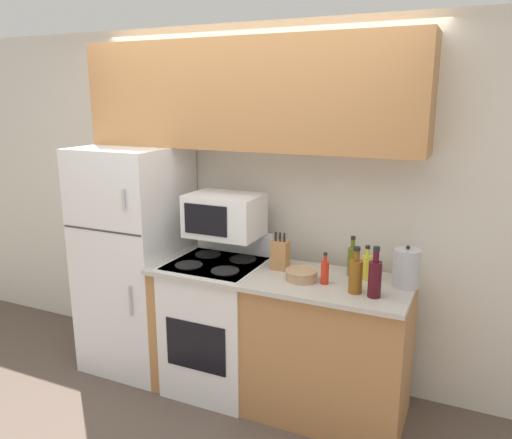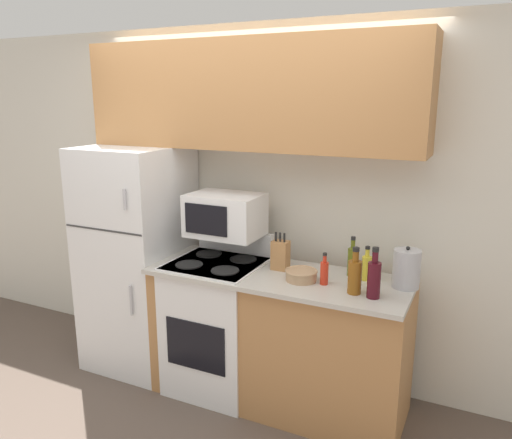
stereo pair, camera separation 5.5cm
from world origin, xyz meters
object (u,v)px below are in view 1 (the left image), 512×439
object	(u,v)px
bottle_cooking_spray	(367,266)
bottle_hot_sauce	(325,272)
microwave	(224,215)
bowl	(302,275)
refrigerator	(136,258)
bottle_whiskey	(356,275)
stove	(218,323)
bottle_wine_red	(375,277)
kettle	(407,268)
knife_block	(280,255)
bottle_olive_oil	(352,260)

from	to	relation	value
bottle_cooking_spray	bottle_hot_sauce	size ratio (longest dim) A/B	1.10
microwave	bowl	bearing A→B (deg)	-14.70
refrigerator	bottle_hot_sauce	bearing A→B (deg)	-4.54
bottle_cooking_spray	bowl	bearing A→B (deg)	-153.40
microwave	bowl	distance (m)	0.71
bowl	bottle_whiskey	bearing A→B (deg)	-10.41
stove	bottle_wine_red	world-z (taller)	bottle_wine_red
refrigerator	bottle_wine_red	size ratio (longest dim) A/B	5.66
bottle_cooking_spray	kettle	size ratio (longest dim) A/B	0.85
bottle_wine_red	bottle_whiskey	size ratio (longest dim) A/B	1.07
refrigerator	bowl	size ratio (longest dim) A/B	8.32
bottle_whiskey	bottle_hot_sauce	world-z (taller)	bottle_whiskey
bottle_wine_red	kettle	world-z (taller)	bottle_wine_red
stove	knife_block	distance (m)	0.70
microwave	bowl	size ratio (longest dim) A/B	2.45
bottle_cooking_spray	kettle	distance (m)	0.24
refrigerator	bottle_olive_oil	distance (m)	1.65
bottle_cooking_spray	kettle	world-z (taller)	kettle
microwave	knife_block	size ratio (longest dim) A/B	1.97
stove	bowl	distance (m)	0.80
bottle_wine_red	bottle_olive_oil	world-z (taller)	bottle_wine_red
microwave	bottle_whiskey	world-z (taller)	microwave
microwave	bottle_whiskey	bearing A→B (deg)	-13.18
refrigerator	kettle	size ratio (longest dim) A/B	6.59
kettle	microwave	bearing A→B (deg)	179.98
bowl	bottle_wine_red	world-z (taller)	bottle_wine_red
microwave	knife_block	bearing A→B (deg)	-3.81
bottle_cooking_spray	bottle_olive_oil	bearing A→B (deg)	160.18
bowl	bottle_whiskey	world-z (taller)	bottle_whiskey
stove	knife_block	size ratio (longest dim) A/B	4.33
bottle_wine_red	bottle_whiskey	xyz separation A→B (m)	(-0.11, 0.02, -0.01)
microwave	bottle_olive_oil	bearing A→B (deg)	3.48
bottle_whiskey	kettle	bearing A→B (deg)	42.09
knife_block	refrigerator	bearing A→B (deg)	-179.22
stove	knife_block	world-z (taller)	knife_block
microwave	bottle_olive_oil	xyz separation A→B (m)	(0.89, 0.05, -0.22)
knife_block	bottle_cooking_spray	bearing A→B (deg)	4.68
bowl	kettle	bearing A→B (deg)	15.18
knife_block	bottle_wine_red	size ratio (longest dim) A/B	0.85
kettle	knife_block	bearing A→B (deg)	-178.00
refrigerator	knife_block	bearing A→B (deg)	0.78
knife_block	stove	bearing A→B (deg)	-169.25
bottle_whiskey	bottle_cooking_spray	bearing A→B (deg)	87.25
stove	bottle_olive_oil	size ratio (longest dim) A/B	4.23
bottle_wine_red	bottle_olive_oil	xyz separation A→B (m)	(-0.21, 0.30, -0.02)
bottle_whiskey	kettle	size ratio (longest dim) A/B	1.09
refrigerator	kettle	world-z (taller)	refrigerator
bottle_whiskey	stove	bearing A→B (deg)	173.21
bottle_cooking_spray	microwave	bearing A→B (deg)	-178.99
bottle_wine_red	kettle	bearing A→B (deg)	60.49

